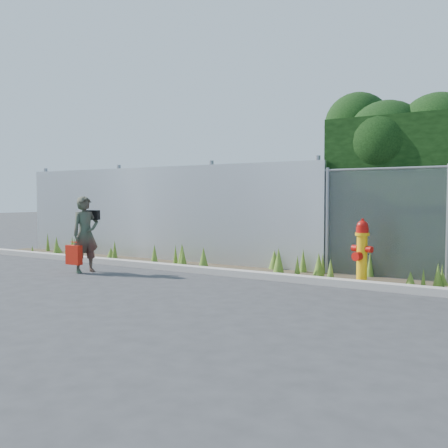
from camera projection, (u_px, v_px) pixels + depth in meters
ground at (193, 293)px, 7.67m from camera, size 80.00×80.00×0.00m
curb at (249, 274)px, 9.20m from camera, size 16.00×0.22×0.12m
weed_strip at (266, 266)px, 9.73m from camera, size 16.00×1.35×0.54m
corrugated_fence at (155, 213)px, 11.88m from camera, size 8.50×0.21×2.30m
fire_hydrant at (362, 253)px, 8.40m from camera, size 0.38×0.34×1.12m
woman at (85, 234)px, 9.82m from camera, size 0.50×0.63×1.50m
red_tote_bag at (74, 255)px, 9.71m from camera, size 0.34×0.13×0.45m
black_shoulder_bag at (93, 215)px, 9.97m from camera, size 0.26×0.11×0.19m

